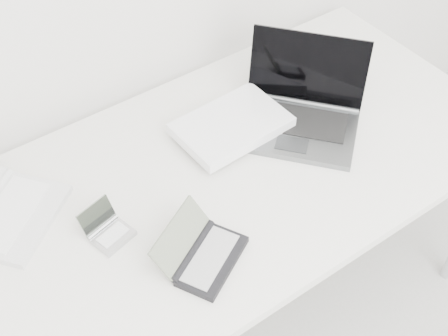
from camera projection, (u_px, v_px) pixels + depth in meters
desk at (224, 181)px, 1.69m from camera, size 1.60×0.80×0.73m
laptop_large at (267, 118)px, 1.74m from camera, size 0.54×0.44×0.22m
pda_silver at (108, 231)px, 1.50m from camera, size 0.12×0.12×0.07m
palmtop_charcoal at (203, 255)px, 1.45m from camera, size 0.24×0.23×0.09m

